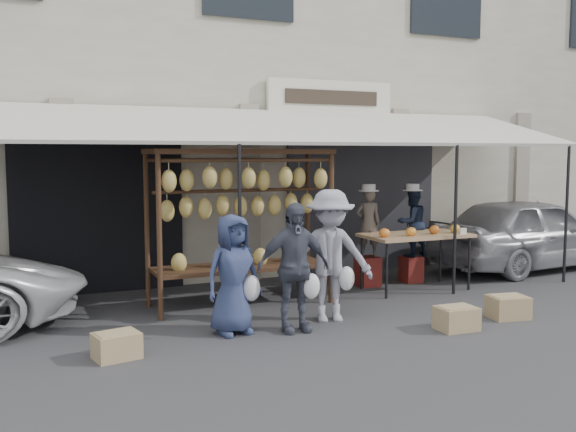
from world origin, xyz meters
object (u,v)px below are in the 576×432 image
object	(u,v)px
crate_near_a	(456,318)
banana_rack	(241,196)
vendor_left	(368,223)
vendor_right	(412,222)
produce_table	(417,236)
sedan	(529,233)
crate_far	(117,346)
customer_right	(330,256)
crate_near_b	(508,307)
customer_left	(233,274)
customer_mid	(293,267)

from	to	relation	value
crate_near_a	banana_rack	bearing A→B (deg)	131.48
vendor_left	vendor_right	world-z (taller)	vendor_left
produce_table	sedan	bearing A→B (deg)	12.84
crate_far	customer_right	bearing A→B (deg)	9.51
crate_near_a	crate_near_b	distance (m)	1.00
banana_rack	produce_table	distance (m)	2.99
vendor_right	sedan	distance (m)	2.75
produce_table	crate_far	distance (m)	5.23
customer_left	produce_table	bearing A→B (deg)	8.62
vendor_left	crate_far	distance (m)	4.97
crate_far	crate_near_a	bearing A→B (deg)	-7.76
vendor_left	sedan	xyz separation A→B (m)	(3.57, 0.11, -0.35)
customer_right	vendor_right	bearing A→B (deg)	50.52
banana_rack	crate_near_b	size ratio (longest dim) A/B	5.29
banana_rack	customer_right	bearing A→B (deg)	-58.43
customer_mid	customer_right	bearing A→B (deg)	24.21
banana_rack	customer_right	size ratio (longest dim) A/B	1.52
vendor_left	crate_near_a	xyz separation A→B (m)	(-0.35, -2.73, -0.90)
crate_near_b	banana_rack	bearing A→B (deg)	145.18
vendor_right	crate_far	bearing A→B (deg)	17.06
vendor_left	crate_near_b	world-z (taller)	vendor_left
crate_near_a	customer_right	bearing A→B (deg)	140.55
customer_left	customer_mid	distance (m)	0.74
crate_near_a	crate_near_b	world-z (taller)	crate_near_b
customer_right	sedan	bearing A→B (deg)	35.11
customer_right	crate_near_b	distance (m)	2.48
customer_left	sedan	bearing A→B (deg)	5.77
vendor_left	customer_mid	bearing A→B (deg)	61.31
crate_near_b	vendor_right	bearing A→B (deg)	85.47
banana_rack	crate_near_a	size ratio (longest dim) A/B	5.45
vendor_right	sedan	bearing A→B (deg)	177.38
banana_rack	vendor_right	size ratio (longest dim) A/B	2.26
crate_near_a	customer_left	bearing A→B (deg)	159.86
vendor_left	customer_left	distance (m)	3.45
customer_left	sedan	world-z (taller)	customer_left
produce_table	sedan	xyz separation A→B (m)	(3.02, 0.69, -0.17)
banana_rack	customer_mid	size ratio (longest dim) A/B	1.64
vendor_left	customer_left	xyz separation A→B (m)	(-2.93, -1.78, -0.31)
customer_mid	sedan	world-z (taller)	customer_mid
vendor_right	produce_table	bearing A→B (deg)	56.97
banana_rack	vendor_left	size ratio (longest dim) A/B	2.33
produce_table	customer_right	bearing A→B (deg)	-151.96
vendor_right	customer_right	xyz separation A→B (m)	(-2.42, -1.69, -0.16)
produce_table	crate_far	bearing A→B (deg)	-161.96
customer_mid	customer_right	size ratio (longest dim) A/B	0.93
banana_rack	vendor_right	distance (m)	3.27
customer_right	crate_far	world-z (taller)	customer_right
customer_right	crate_near_b	size ratio (longest dim) A/B	3.49
customer_mid	banana_rack	bearing A→B (deg)	97.42
customer_left	customer_right	bearing A→B (deg)	-7.54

